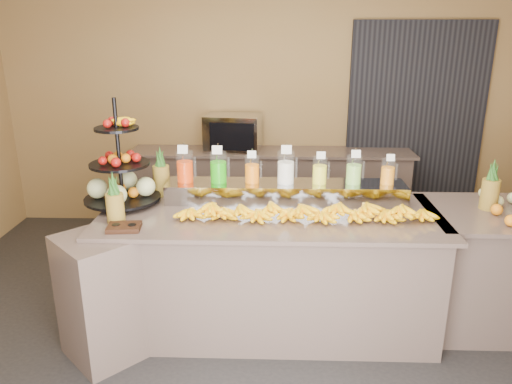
{
  "coord_description": "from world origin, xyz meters",
  "views": [
    {
      "loc": [
        0.01,
        -3.11,
        2.23
      ],
      "look_at": [
        -0.11,
        0.3,
        1.09
      ],
      "focal_mm": 35.0,
      "sensor_mm": 36.0,
      "label": 1
    }
  ],
  "objects_px": {
    "pitcher_tray": "(285,192)",
    "oven_warmer": "(233,133)",
    "banana_heap": "(304,208)",
    "fruit_stand": "(126,178)",
    "condiment_caddy": "(124,227)"
  },
  "relations": [
    {
      "from": "pitcher_tray",
      "to": "oven_warmer",
      "type": "distance_m",
      "value": 1.76
    },
    {
      "from": "banana_heap",
      "to": "oven_warmer",
      "type": "height_order",
      "value": "oven_warmer"
    },
    {
      "from": "banana_heap",
      "to": "oven_warmer",
      "type": "distance_m",
      "value": 2.14
    },
    {
      "from": "fruit_stand",
      "to": "oven_warmer",
      "type": "xyz_separation_m",
      "value": [
        0.69,
        1.77,
        -0.01
      ]
    },
    {
      "from": "pitcher_tray",
      "to": "condiment_caddy",
      "type": "bearing_deg",
      "value": -150.82
    },
    {
      "from": "pitcher_tray",
      "to": "banana_heap",
      "type": "xyz_separation_m",
      "value": [
        0.13,
        -0.36,
        -0.0
      ]
    },
    {
      "from": "banana_heap",
      "to": "fruit_stand",
      "type": "height_order",
      "value": "fruit_stand"
    },
    {
      "from": "pitcher_tray",
      "to": "banana_heap",
      "type": "bearing_deg",
      "value": -70.33
    },
    {
      "from": "fruit_stand",
      "to": "oven_warmer",
      "type": "height_order",
      "value": "fruit_stand"
    },
    {
      "from": "fruit_stand",
      "to": "oven_warmer",
      "type": "distance_m",
      "value": 1.9
    },
    {
      "from": "condiment_caddy",
      "to": "banana_heap",
      "type": "bearing_deg",
      "value": 11.81
    },
    {
      "from": "pitcher_tray",
      "to": "fruit_stand",
      "type": "relative_size",
      "value": 2.27
    },
    {
      "from": "fruit_stand",
      "to": "condiment_caddy",
      "type": "height_order",
      "value": "fruit_stand"
    },
    {
      "from": "pitcher_tray",
      "to": "banana_heap",
      "type": "height_order",
      "value": "banana_heap"
    },
    {
      "from": "banana_heap",
      "to": "oven_warmer",
      "type": "xyz_separation_m",
      "value": [
        -0.66,
        2.03,
        0.13
      ]
    }
  ]
}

